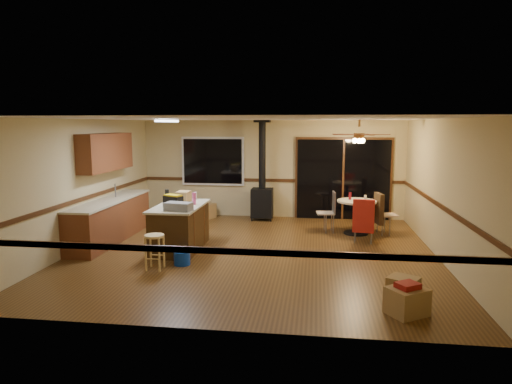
% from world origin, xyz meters
% --- Properties ---
extents(floor, '(7.00, 7.00, 0.00)m').
position_xyz_m(floor, '(0.00, 0.00, 0.00)').
color(floor, '#513416').
rests_on(floor, ground).
extents(ceiling, '(7.00, 7.00, 0.00)m').
position_xyz_m(ceiling, '(0.00, 0.00, 2.60)').
color(ceiling, silver).
rests_on(ceiling, ground).
extents(wall_back, '(7.00, 0.00, 7.00)m').
position_xyz_m(wall_back, '(0.00, 3.50, 1.30)').
color(wall_back, tan).
rests_on(wall_back, ground).
extents(wall_front, '(7.00, 0.00, 7.00)m').
position_xyz_m(wall_front, '(0.00, -3.50, 1.30)').
color(wall_front, tan).
rests_on(wall_front, ground).
extents(wall_left, '(0.00, 7.00, 7.00)m').
position_xyz_m(wall_left, '(-3.50, 0.00, 1.30)').
color(wall_left, tan).
rests_on(wall_left, ground).
extents(wall_right, '(0.00, 7.00, 7.00)m').
position_xyz_m(wall_right, '(3.50, 0.00, 1.30)').
color(wall_right, tan).
rests_on(wall_right, ground).
extents(chair_rail, '(7.00, 7.00, 0.08)m').
position_xyz_m(chair_rail, '(0.00, 0.00, 1.00)').
color(chair_rail, '#402310').
rests_on(chair_rail, ground).
extents(window, '(1.72, 0.10, 1.32)m').
position_xyz_m(window, '(-1.60, 3.45, 1.50)').
color(window, black).
rests_on(window, ground).
extents(sliding_door, '(2.52, 0.10, 2.10)m').
position_xyz_m(sliding_door, '(1.90, 3.45, 1.05)').
color(sliding_door, black).
rests_on(sliding_door, ground).
extents(lower_cabinets, '(0.60, 3.00, 0.86)m').
position_xyz_m(lower_cabinets, '(-3.20, 0.50, 0.43)').
color(lower_cabinets, brown).
rests_on(lower_cabinets, ground).
extents(countertop, '(0.64, 3.04, 0.04)m').
position_xyz_m(countertop, '(-3.20, 0.50, 0.88)').
color(countertop, '#C2B896').
rests_on(countertop, lower_cabinets).
extents(upper_cabinets, '(0.35, 2.00, 0.80)m').
position_xyz_m(upper_cabinets, '(-3.33, 0.70, 1.90)').
color(upper_cabinets, brown).
rests_on(upper_cabinets, ground).
extents(kitchen_island, '(0.88, 1.68, 0.90)m').
position_xyz_m(kitchen_island, '(-1.50, 0.00, 0.45)').
color(kitchen_island, '#37220D').
rests_on(kitchen_island, ground).
extents(wood_stove, '(0.55, 0.50, 2.52)m').
position_xyz_m(wood_stove, '(-0.20, 3.05, 0.73)').
color(wood_stove, black).
rests_on(wood_stove, ground).
extents(ceiling_fan, '(0.24, 0.24, 0.55)m').
position_xyz_m(ceiling_fan, '(2.12, 1.78, 2.21)').
color(ceiling_fan, brown).
rests_on(ceiling_fan, ceiling).
extents(fluorescent_strip, '(0.10, 1.20, 0.04)m').
position_xyz_m(fluorescent_strip, '(-1.80, 0.30, 2.56)').
color(fluorescent_strip, white).
rests_on(fluorescent_strip, ceiling).
extents(toolbox_grey, '(0.53, 0.35, 0.15)m').
position_xyz_m(toolbox_grey, '(-1.35, -0.56, 0.98)').
color(toolbox_grey, slate).
rests_on(toolbox_grey, kitchen_island).
extents(toolbox_black, '(0.42, 0.33, 0.20)m').
position_xyz_m(toolbox_black, '(-1.58, -0.13, 1.00)').
color(toolbox_black, black).
rests_on(toolbox_black, kitchen_island).
extents(toolbox_yellow_lid, '(0.38, 0.30, 0.03)m').
position_xyz_m(toolbox_yellow_lid, '(-1.58, -0.13, 1.12)').
color(toolbox_yellow_lid, gold).
rests_on(toolbox_yellow_lid, toolbox_black).
extents(box_on_island, '(0.26, 0.35, 0.22)m').
position_xyz_m(box_on_island, '(-1.53, 0.38, 1.01)').
color(box_on_island, olive).
rests_on(box_on_island, kitchen_island).
extents(bottle_dark, '(0.09, 0.09, 0.28)m').
position_xyz_m(bottle_dark, '(-1.82, 0.21, 1.04)').
color(bottle_dark, black).
rests_on(bottle_dark, kitchen_island).
extents(bottle_pink, '(0.10, 0.10, 0.24)m').
position_xyz_m(bottle_pink, '(-1.23, 0.11, 1.02)').
color(bottle_pink, '#D84C8C').
rests_on(bottle_pink, kitchen_island).
extents(bottle_white, '(0.06, 0.06, 0.16)m').
position_xyz_m(bottle_white, '(-1.36, 0.72, 0.98)').
color(bottle_white, white).
rests_on(bottle_white, kitchen_island).
extents(bar_stool, '(0.34, 0.34, 0.61)m').
position_xyz_m(bar_stool, '(-1.55, -1.32, 0.31)').
color(bar_stool, '#D9B972').
rests_on(bar_stool, floor).
extents(blue_bucket, '(0.36, 0.36, 0.24)m').
position_xyz_m(blue_bucket, '(-1.17, -1.00, 0.12)').
color(blue_bucket, '#0C37B1').
rests_on(blue_bucket, floor).
extents(dining_table, '(0.89, 0.89, 0.78)m').
position_xyz_m(dining_table, '(2.12, 1.78, 0.53)').
color(dining_table, black).
rests_on(dining_table, ground).
extents(glass_red, '(0.07, 0.07, 0.17)m').
position_xyz_m(glass_red, '(1.97, 1.88, 0.87)').
color(glass_red, '#590C14').
rests_on(glass_red, dining_table).
extents(glass_cream, '(0.07, 0.07, 0.13)m').
position_xyz_m(glass_cream, '(2.30, 1.73, 0.85)').
color(glass_cream, beige).
rests_on(glass_cream, dining_table).
extents(chair_left, '(0.44, 0.44, 0.51)m').
position_xyz_m(chair_left, '(1.53, 1.89, 0.59)').
color(chair_left, tan).
rests_on(chair_left, ground).
extents(chair_near, '(0.49, 0.52, 0.70)m').
position_xyz_m(chair_near, '(2.19, 0.90, 0.60)').
color(chair_near, tan).
rests_on(chair_near, ground).
extents(chair_right, '(0.53, 0.50, 0.70)m').
position_xyz_m(chair_right, '(2.64, 1.79, 0.60)').
color(chair_right, tan).
rests_on(chair_right, ground).
extents(box_under_window, '(0.61, 0.55, 0.39)m').
position_xyz_m(box_under_window, '(-1.75, 3.10, 0.20)').
color(box_under_window, olive).
rests_on(box_under_window, floor).
extents(box_corner_a, '(0.62, 0.60, 0.36)m').
position_xyz_m(box_corner_a, '(2.41, -2.71, 0.18)').
color(box_corner_a, olive).
rests_on(box_corner_a, floor).
extents(box_corner_b, '(0.52, 0.50, 0.33)m').
position_xyz_m(box_corner_b, '(2.46, -2.17, 0.16)').
color(box_corner_b, olive).
rests_on(box_corner_b, floor).
extents(box_small_red, '(0.36, 0.35, 0.07)m').
position_xyz_m(box_small_red, '(2.41, -2.71, 0.40)').
color(box_small_red, maroon).
rests_on(box_small_red, box_corner_a).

